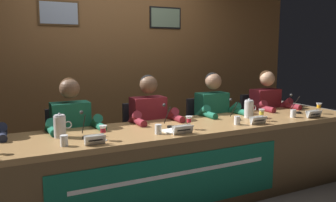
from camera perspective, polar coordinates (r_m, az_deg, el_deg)
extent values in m
plane|color=#70665B|center=(3.57, 0.00, -16.06)|extent=(12.00, 12.00, 0.00)
cube|color=brown|center=(4.66, -8.59, 6.14)|extent=(5.58, 0.12, 2.60)
cube|color=#4C3319|center=(4.44, -17.38, 13.53)|extent=(0.48, 0.02, 0.29)
cube|color=#8C99AD|center=(4.43, -17.35, 13.55)|extent=(0.44, 0.01, 0.25)
cube|color=black|center=(4.89, -0.44, 13.41)|extent=(0.47, 0.02, 0.29)
cube|color=slate|center=(4.88, -0.37, 13.42)|extent=(0.43, 0.01, 0.25)
cube|color=olive|center=(3.33, 0.00, -4.68)|extent=(4.38, 0.80, 0.05)
cube|color=brown|center=(3.13, 3.23, -12.78)|extent=(4.32, 0.04, 0.70)
cube|color=brown|center=(4.76, 23.71, -6.01)|extent=(0.08, 0.72, 0.70)
cube|color=#14664C|center=(3.06, 1.53, -13.29)|extent=(2.16, 0.01, 0.49)
cube|color=white|center=(3.02, 1.59, -11.82)|extent=(1.84, 0.00, 0.04)
cylinder|color=#1E2338|center=(3.34, -25.49, -4.88)|extent=(0.09, 0.30, 0.25)
cylinder|color=#1E2338|center=(3.18, -25.42, -5.14)|extent=(0.07, 0.24, 0.07)
cylinder|color=black|center=(3.76, -15.22, -14.89)|extent=(0.44, 0.44, 0.02)
cylinder|color=black|center=(3.68, -15.35, -11.89)|extent=(0.05, 0.05, 0.39)
cube|color=#232328|center=(3.61, -15.48, -8.73)|extent=(0.44, 0.44, 0.03)
cube|color=#232328|center=(3.74, -16.24, -4.43)|extent=(0.40, 0.05, 0.44)
cylinder|color=black|center=(3.34, -15.81, -14.00)|extent=(0.10, 0.10, 0.45)
cylinder|color=black|center=(3.38, -12.39, -13.60)|extent=(0.10, 0.10, 0.45)
cylinder|color=black|center=(3.39, -16.51, -8.77)|extent=(0.13, 0.34, 0.13)
cylinder|color=black|center=(3.43, -13.18, -8.45)|extent=(0.13, 0.34, 0.13)
cube|color=#196047|center=(3.51, -15.58, -4.09)|extent=(0.36, 0.20, 0.48)
sphere|color=brown|center=(3.43, -15.76, 1.97)|extent=(0.19, 0.19, 0.19)
sphere|color=#331E0F|center=(3.44, -15.82, 2.25)|extent=(0.17, 0.17, 0.17)
cylinder|color=#196047|center=(3.37, -18.75, -4.38)|extent=(0.09, 0.30, 0.25)
cylinder|color=#196047|center=(3.45, -11.84, -3.81)|extent=(0.09, 0.30, 0.25)
cylinder|color=#196047|center=(3.21, -18.35, -4.62)|extent=(0.07, 0.24, 0.07)
cylinder|color=#196047|center=(3.30, -11.11, -4.01)|extent=(0.07, 0.24, 0.07)
cube|color=white|center=(2.75, -11.74, -6.30)|extent=(0.16, 0.03, 0.08)
cube|color=white|center=(2.79, -11.93, -6.13)|extent=(0.16, 0.03, 0.08)
cube|color=black|center=(2.75, -11.72, -6.31)|extent=(0.11, 0.01, 0.01)
cylinder|color=white|center=(2.90, -10.50, -6.31)|extent=(0.06, 0.06, 0.00)
cylinder|color=white|center=(2.89, -10.51, -5.75)|extent=(0.01, 0.01, 0.05)
cone|color=white|center=(2.87, -10.55, -4.59)|extent=(0.06, 0.06, 0.06)
cylinder|color=#B21E2D|center=(2.88, -10.54, -4.71)|extent=(0.04, 0.04, 0.04)
cylinder|color=silver|center=(2.79, -16.59, -6.22)|extent=(0.06, 0.06, 0.08)
cylinder|color=silver|center=(2.80, -16.58, -6.56)|extent=(0.05, 0.05, 0.05)
cylinder|color=black|center=(2.98, -13.24, -5.82)|extent=(0.06, 0.06, 0.02)
cylinder|color=black|center=(3.02, -13.59, -3.70)|extent=(0.01, 0.13, 0.18)
sphere|color=#2D2D2D|center=(3.06, -13.93, -1.82)|extent=(0.03, 0.03, 0.03)
cylinder|color=black|center=(3.98, -3.35, -13.22)|extent=(0.44, 0.44, 0.02)
cylinder|color=black|center=(3.91, -3.38, -10.37)|extent=(0.05, 0.05, 0.39)
cube|color=#232328|center=(3.84, -3.40, -7.37)|extent=(0.44, 0.44, 0.03)
cube|color=#232328|center=(3.97, -4.59, -3.39)|extent=(0.40, 0.05, 0.44)
cylinder|color=black|center=(3.57, -2.57, -12.19)|extent=(0.10, 0.10, 0.45)
cylinder|color=black|center=(3.65, 0.35, -11.70)|extent=(0.10, 0.10, 0.45)
cylinder|color=black|center=(3.61, -3.60, -7.35)|extent=(0.13, 0.34, 0.13)
cylinder|color=black|center=(3.69, -0.73, -6.98)|extent=(0.13, 0.34, 0.13)
cube|color=maroon|center=(3.75, -3.26, -2.99)|extent=(0.36, 0.20, 0.48)
sphere|color=brown|center=(3.67, -3.18, 2.69)|extent=(0.19, 0.19, 0.19)
sphere|color=black|center=(3.68, -3.28, 2.95)|extent=(0.17, 0.17, 0.17)
cylinder|color=maroon|center=(3.57, -5.70, -3.26)|extent=(0.09, 0.30, 0.25)
cylinder|color=maroon|center=(3.74, 0.30, -2.68)|extent=(0.09, 0.30, 0.25)
cylinder|color=maroon|center=(3.42, -4.73, -3.42)|extent=(0.07, 0.24, 0.07)
cylinder|color=maroon|center=(3.60, 1.47, -2.80)|extent=(0.07, 0.24, 0.07)
cube|color=white|center=(3.03, 2.59, -4.76)|extent=(0.19, 0.03, 0.08)
cube|color=white|center=(3.06, 2.27, -4.63)|extent=(0.19, 0.03, 0.08)
cube|color=black|center=(3.03, 2.61, -4.77)|extent=(0.13, 0.01, 0.01)
cylinder|color=white|center=(3.24, 3.45, -4.60)|extent=(0.06, 0.06, 0.00)
cylinder|color=white|center=(3.23, 3.46, -4.09)|extent=(0.01, 0.01, 0.05)
cone|color=white|center=(3.22, 3.47, -3.05)|extent=(0.06, 0.06, 0.06)
cylinder|color=#B21E2D|center=(3.22, 3.46, -3.16)|extent=(0.04, 0.04, 0.04)
cylinder|color=silver|center=(3.05, -1.60, -4.62)|extent=(0.06, 0.06, 0.08)
cylinder|color=silver|center=(3.06, -1.60, -4.93)|extent=(0.05, 0.05, 0.05)
cylinder|color=black|center=(3.29, 0.40, -4.24)|extent=(0.06, 0.06, 0.02)
cylinder|color=black|center=(3.32, -0.10, -2.34)|extent=(0.01, 0.13, 0.18)
sphere|color=#2D2D2D|center=(3.36, -0.58, -0.66)|extent=(0.03, 0.03, 0.03)
cylinder|color=black|center=(4.35, 6.74, -11.35)|extent=(0.44, 0.44, 0.02)
cylinder|color=black|center=(4.28, 6.79, -8.71)|extent=(0.05, 0.05, 0.39)
cube|color=#232328|center=(4.22, 6.84, -5.96)|extent=(0.44, 0.44, 0.03)
cube|color=#232328|center=(4.34, 5.42, -2.38)|extent=(0.40, 0.05, 0.44)
cylinder|color=black|center=(3.95, 8.42, -10.18)|extent=(0.10, 0.10, 0.45)
cylinder|color=black|center=(4.07, 10.75, -9.70)|extent=(0.10, 0.10, 0.45)
cylinder|color=black|center=(3.99, 7.26, -5.86)|extent=(0.13, 0.34, 0.13)
cylinder|color=black|center=(4.11, 9.58, -5.51)|extent=(0.13, 0.34, 0.13)
cube|color=#196047|center=(4.13, 7.14, -1.96)|extent=(0.36, 0.20, 0.48)
sphere|color=#8E664C|center=(4.07, 7.40, 3.20)|extent=(0.19, 0.19, 0.19)
sphere|color=black|center=(4.08, 7.28, 3.43)|extent=(0.17, 0.17, 0.17)
cylinder|color=#196047|center=(3.94, 5.43, -2.16)|extent=(0.09, 0.30, 0.25)
cylinder|color=#196047|center=(4.17, 10.31, -1.65)|extent=(0.09, 0.30, 0.25)
cylinder|color=#196047|center=(3.80, 6.72, -2.26)|extent=(0.07, 0.24, 0.07)
cylinder|color=#196047|center=(4.04, 11.68, -1.72)|extent=(0.07, 0.24, 0.07)
cube|color=white|center=(3.54, 14.68, -3.10)|extent=(0.18, 0.03, 0.08)
cube|color=white|center=(3.57, 14.32, -3.01)|extent=(0.18, 0.03, 0.08)
cube|color=black|center=(3.54, 14.71, -3.11)|extent=(0.12, 0.01, 0.01)
cylinder|color=white|center=(3.73, 14.96, -3.13)|extent=(0.06, 0.06, 0.00)
cylinder|color=white|center=(3.73, 14.98, -2.68)|extent=(0.01, 0.01, 0.05)
cone|color=white|center=(3.71, 15.02, -1.77)|extent=(0.06, 0.06, 0.06)
cylinder|color=yellow|center=(3.72, 15.01, -1.87)|extent=(0.04, 0.04, 0.04)
cylinder|color=silver|center=(3.48, 11.21, -3.13)|extent=(0.06, 0.06, 0.08)
cylinder|color=silver|center=(3.49, 11.20, -3.41)|extent=(0.05, 0.05, 0.05)
cylinder|color=black|center=(3.71, 11.31, -2.95)|extent=(0.06, 0.06, 0.02)
cylinder|color=black|center=(3.74, 10.76, -1.28)|extent=(0.01, 0.13, 0.18)
sphere|color=#2D2D2D|center=(3.77, 10.21, 0.21)|extent=(0.03, 0.03, 0.03)
cylinder|color=black|center=(4.83, 14.93, -9.55)|extent=(0.44, 0.44, 0.02)
cylinder|color=black|center=(4.77, 15.03, -7.16)|extent=(0.05, 0.05, 0.39)
cube|color=#232328|center=(4.72, 15.13, -4.67)|extent=(0.44, 0.44, 0.03)
cube|color=#232328|center=(4.82, 13.64, -1.49)|extent=(0.40, 0.05, 0.44)
cylinder|color=black|center=(4.46, 17.09, -8.31)|extent=(0.10, 0.10, 0.45)
cylinder|color=black|center=(4.59, 18.91, -7.89)|extent=(0.10, 0.10, 0.45)
cylinder|color=black|center=(4.49, 15.92, -4.51)|extent=(0.13, 0.34, 0.13)
cylinder|color=black|center=(4.63, 17.74, -4.21)|extent=(0.13, 0.34, 0.13)
cube|color=maroon|center=(4.64, 15.52, -1.07)|extent=(0.36, 0.20, 0.48)
sphere|color=tan|center=(4.58, 15.87, 3.53)|extent=(0.19, 0.19, 0.19)
sphere|color=#331E0F|center=(4.59, 15.75, 3.73)|extent=(0.17, 0.17, 0.17)
cylinder|color=maroon|center=(4.42, 14.39, -1.22)|extent=(0.09, 0.30, 0.25)
cylinder|color=maroon|center=(4.71, 18.24, -0.80)|extent=(0.09, 0.30, 0.25)
cylinder|color=maroon|center=(4.30, 15.80, -1.27)|extent=(0.07, 0.24, 0.07)
cylinder|color=maroon|center=(4.59, 19.66, -0.84)|extent=(0.07, 0.24, 0.07)
cube|color=white|center=(4.07, 22.87, -2.00)|extent=(0.19, 0.03, 0.08)
cube|color=white|center=(4.10, 22.51, -1.93)|extent=(0.19, 0.03, 0.08)
cube|color=black|center=(4.07, 22.91, -2.01)|extent=(0.14, 0.01, 0.01)
cylinder|color=white|center=(4.36, 23.32, -1.89)|extent=(0.06, 0.06, 0.00)
cylinder|color=white|center=(4.35, 23.34, -1.51)|extent=(0.01, 0.01, 0.05)
cone|color=white|center=(4.34, 23.39, -0.73)|extent=(0.06, 0.06, 0.06)
cylinder|color=orange|center=(4.34, 23.38, -0.82)|extent=(0.04, 0.04, 0.04)
cylinder|color=silver|center=(4.02, 19.75, -1.93)|extent=(0.06, 0.06, 0.08)
cylinder|color=silver|center=(4.02, 19.74, -2.17)|extent=(0.05, 0.05, 0.05)
cylinder|color=black|center=(4.29, 20.56, -1.79)|extent=(0.06, 0.06, 0.02)
cylinder|color=black|center=(4.31, 20.01, -0.35)|extent=(0.01, 0.13, 0.18)
sphere|color=#2D2D2D|center=(4.34, 19.47, 0.93)|extent=(0.03, 0.03, 0.03)
cylinder|color=silver|center=(3.07, -17.24, -4.03)|extent=(0.10, 0.10, 0.18)
cylinder|color=silver|center=(3.05, -17.32, -2.27)|extent=(0.08, 0.09, 0.01)
sphere|color=silver|center=(3.05, -17.33, -2.01)|extent=(0.02, 0.02, 0.02)
torus|color=silver|center=(3.08, -16.00, -3.77)|extent=(0.07, 0.01, 0.07)
cylinder|color=silver|center=(3.86, 13.06, -1.35)|extent=(0.10, 0.10, 0.18)
cylinder|color=silver|center=(3.84, 13.11, 0.06)|extent=(0.08, 0.09, 0.01)
sphere|color=silver|center=(3.84, 13.11, 0.27)|extent=(0.02, 0.02, 0.02)
torus|color=silver|center=(3.90, 13.83, -1.14)|extent=(0.07, 0.01, 0.07)
cube|color=white|center=(3.16, 0.90, -4.83)|extent=(0.24, 0.19, 0.01)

